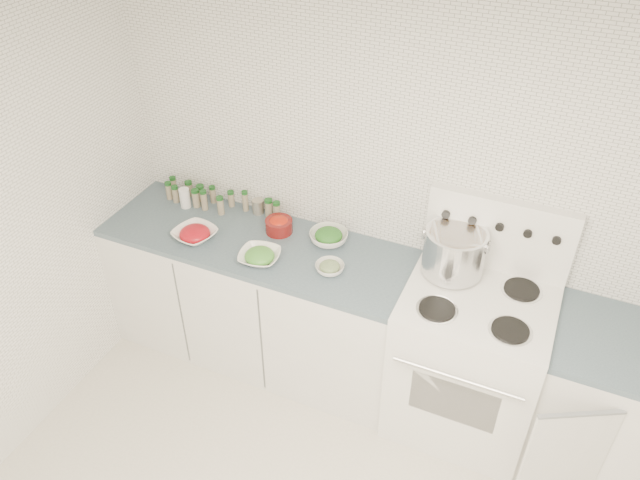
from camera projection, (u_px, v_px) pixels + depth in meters
The scene contains 13 objects.
room_walls at pixel (289, 339), 2.08m from camera, with size 3.54×3.04×2.52m.
counter_left at pixel (260, 298), 3.88m from camera, with size 1.85×0.62×0.90m.
stove at pixel (468, 358), 3.43m from camera, with size 0.76×0.70×1.36m.
counter_right at pixel (626, 413), 3.19m from camera, with size 0.89×0.82×0.90m.
stock_pot at pixel (455, 250), 3.25m from camera, with size 0.35×0.32×0.25m.
bowl_tomato at pixel (195, 234), 3.61m from camera, with size 0.29×0.29×0.08m.
bowl_snowpea at pixel (260, 256), 3.44m from camera, with size 0.26×0.26×0.08m.
bowl_broccoli at pixel (329, 237), 3.58m from camera, with size 0.24×0.24×0.09m.
bowl_zucchini at pixel (330, 267), 3.37m from camera, with size 0.18×0.18×0.06m.
bowl_pepper at pixel (279, 225), 3.66m from camera, with size 0.16×0.16×0.10m.
salt_canister at pixel (185, 198), 3.86m from camera, with size 0.06×0.06×0.13m, color white.
tin_can at pixel (258, 207), 3.81m from camera, with size 0.07×0.07×0.09m, color #A99F8F.
spice_cluster at pixel (213, 198), 3.87m from camera, with size 0.78×0.15×0.14m.
Camera 1 is at (0.69, -1.29, 3.07)m, focal length 35.00 mm.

